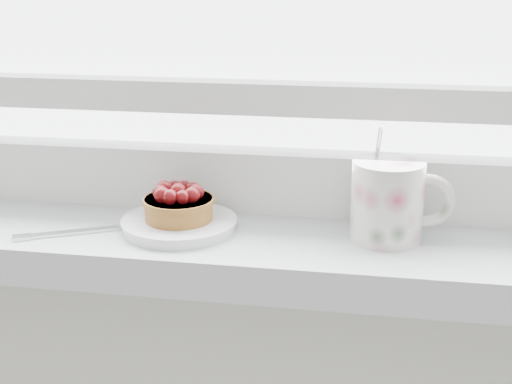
% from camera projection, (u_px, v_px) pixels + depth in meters
% --- Properties ---
extents(saucer, '(0.12, 0.12, 0.01)m').
position_uv_depth(saucer, '(179.00, 224.00, 0.76)').
color(saucer, white).
rests_on(saucer, windowsill).
extents(raspberry_tart, '(0.08, 0.08, 0.04)m').
position_uv_depth(raspberry_tart, '(178.00, 203.00, 0.75)').
color(raspberry_tart, brown).
rests_on(raspberry_tart, saucer).
extents(floral_mug, '(0.11, 0.08, 0.12)m').
position_uv_depth(floral_mug, '(390.00, 199.00, 0.72)').
color(floral_mug, silver).
rests_on(floral_mug, windowsill).
extents(fork, '(0.17, 0.10, 0.00)m').
position_uv_depth(fork, '(103.00, 229.00, 0.76)').
color(fork, silver).
rests_on(fork, windowsill).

